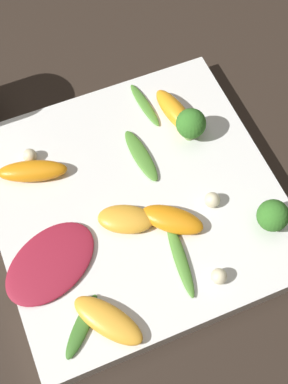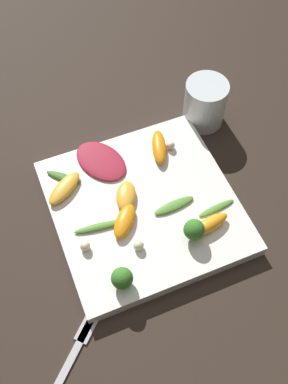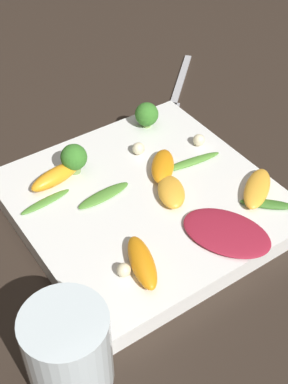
# 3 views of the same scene
# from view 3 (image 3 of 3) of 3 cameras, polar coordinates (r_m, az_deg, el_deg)

# --- Properties ---
(ground_plane) EXTENTS (2.40, 2.40, 0.00)m
(ground_plane) POSITION_cam_3_polar(r_m,az_deg,el_deg) (0.67, 0.09, -1.83)
(ground_plane) COLOR #2D231C
(plate) EXTENTS (0.30, 0.30, 0.02)m
(plate) POSITION_cam_3_polar(r_m,az_deg,el_deg) (0.66, 0.09, -1.07)
(plate) COLOR white
(plate) RESTS_ON ground_plane
(drinking_glass) EXTENTS (0.08, 0.08, 0.09)m
(drinking_glass) POSITION_cam_3_polar(r_m,az_deg,el_deg) (0.50, -8.10, -16.32)
(drinking_glass) COLOR silver
(drinking_glass) RESTS_ON ground_plane
(fork) EXTENTS (0.15, 0.15, 0.01)m
(fork) POSITION_cam_3_polar(r_m,az_deg,el_deg) (0.88, 3.54, 10.66)
(fork) COLOR #B2B2B7
(fork) RESTS_ON ground_plane
(radicchio_leaf_0) EXTENTS (0.11, 0.12, 0.01)m
(radicchio_leaf_0) POSITION_cam_3_polar(r_m,az_deg,el_deg) (0.61, 8.79, -4.29)
(radicchio_leaf_0) COLOR maroon
(radicchio_leaf_0) RESTS_ON plate
(orange_segment_0) EXTENTS (0.08, 0.04, 0.02)m
(orange_segment_0) POSITION_cam_3_polar(r_m,az_deg,el_deg) (0.67, -9.41, 1.67)
(orange_segment_0) COLOR orange
(orange_segment_0) RESTS_ON plate
(orange_segment_1) EXTENTS (0.05, 0.08, 0.02)m
(orange_segment_1) POSITION_cam_3_polar(r_m,az_deg,el_deg) (0.57, -0.21, -7.50)
(orange_segment_1) COLOR orange
(orange_segment_1) RESTS_ON plate
(orange_segment_2) EXTENTS (0.06, 0.07, 0.02)m
(orange_segment_2) POSITION_cam_3_polar(r_m,az_deg,el_deg) (0.68, 2.01, 2.77)
(orange_segment_2) COLOR orange
(orange_segment_2) RESTS_ON plate
(orange_segment_3) EXTENTS (0.08, 0.07, 0.01)m
(orange_segment_3) POSITION_cam_3_polar(r_m,az_deg,el_deg) (0.67, 11.97, 0.39)
(orange_segment_3) COLOR #FCAD33
(orange_segment_3) RESTS_ON plate
(orange_segment_4) EXTENTS (0.06, 0.07, 0.02)m
(orange_segment_4) POSITION_cam_3_polar(r_m,az_deg,el_deg) (0.65, 2.91, 0.03)
(orange_segment_4) COLOR #FCAD33
(orange_segment_4) RESTS_ON plate
(broccoli_floret_0) EXTENTS (0.03, 0.03, 0.04)m
(broccoli_floret_0) POSITION_cam_3_polar(r_m,az_deg,el_deg) (0.68, -7.48, 3.64)
(broccoli_floret_0) COLOR #7A9E51
(broccoli_floret_0) RESTS_ON plate
(broccoli_floret_1) EXTENTS (0.03, 0.03, 0.04)m
(broccoli_floret_1) POSITION_cam_3_polar(r_m,az_deg,el_deg) (0.75, 0.29, 8.26)
(broccoli_floret_1) COLOR #84AD5B
(broccoli_floret_1) RESTS_ON plate
(arugula_sprig_0) EXTENTS (0.07, 0.02, 0.01)m
(arugula_sprig_0) POSITION_cam_3_polar(r_m,az_deg,el_deg) (0.65, -4.32, -0.36)
(arugula_sprig_0) COLOR #518E33
(arugula_sprig_0) RESTS_ON plate
(arugula_sprig_1) EXTENTS (0.06, 0.06, 0.01)m
(arugula_sprig_1) POSITION_cam_3_polar(r_m,az_deg,el_deg) (0.65, 13.04, -1.26)
(arugula_sprig_1) COLOR #3D7528
(arugula_sprig_1) RESTS_ON plate
(arugula_sprig_2) EXTENTS (0.09, 0.02, 0.01)m
(arugula_sprig_2) POSITION_cam_3_polar(r_m,az_deg,el_deg) (0.70, 5.05, 3.21)
(arugula_sprig_2) COLOR #518E33
(arugula_sprig_2) RESTS_ON plate
(arugula_sprig_3) EXTENTS (0.07, 0.02, 0.00)m
(arugula_sprig_3) POSITION_cam_3_polar(r_m,az_deg,el_deg) (0.65, -10.46, -1.03)
(arugula_sprig_3) COLOR #518E33
(arugula_sprig_3) RESTS_ON plate
(macadamia_nut_0) EXTENTS (0.02, 0.02, 0.02)m
(macadamia_nut_0) POSITION_cam_3_polar(r_m,az_deg,el_deg) (0.56, -2.17, -8.32)
(macadamia_nut_0) COLOR beige
(macadamia_nut_0) RESTS_ON plate
(macadamia_nut_1) EXTENTS (0.02, 0.02, 0.02)m
(macadamia_nut_1) POSITION_cam_3_polar(r_m,az_deg,el_deg) (0.71, -0.60, 4.66)
(macadamia_nut_1) COLOR beige
(macadamia_nut_1) RESTS_ON plate
(macadamia_nut_2) EXTENTS (0.02, 0.02, 0.02)m
(macadamia_nut_2) POSITION_cam_3_polar(r_m,az_deg,el_deg) (0.73, 5.87, 5.53)
(macadamia_nut_2) COLOR beige
(macadamia_nut_2) RESTS_ON plate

